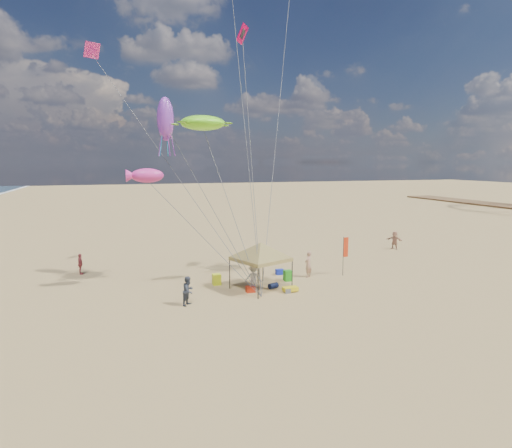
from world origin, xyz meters
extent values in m
plane|color=tan|center=(0.00, 0.00, 0.00)|extent=(280.00, 280.00, 0.00)
cylinder|color=black|center=(-1.77, 2.88, 0.92)|extent=(0.06, 0.06, 1.83)
cylinder|color=black|center=(0.78, 3.90, 0.92)|extent=(0.06, 0.06, 1.83)
cylinder|color=black|center=(-0.76, 0.33, 0.92)|extent=(0.06, 0.06, 1.83)
cylinder|color=black|center=(1.80, 1.34, 0.92)|extent=(0.06, 0.06, 1.83)
cube|color=olive|center=(0.01, 2.11, 1.94)|extent=(3.68, 3.68, 0.22)
pyramid|color=olive|center=(0.01, 2.11, 2.97)|extent=(5.17, 5.17, 0.92)
cylinder|color=black|center=(6.55, 3.47, 1.38)|extent=(0.04, 0.04, 2.75)
cube|color=red|center=(6.75, 3.50, 2.01)|extent=(0.40, 0.07, 1.38)
cube|color=#B5260E|center=(-0.77, 1.74, 0.19)|extent=(0.54, 0.38, 0.38)
cube|color=#1527AA|center=(2.46, 5.13, 0.19)|extent=(0.54, 0.38, 0.38)
cylinder|color=#0C1435|center=(0.82, 2.04, 0.18)|extent=(0.69, 0.54, 0.36)
cylinder|color=#EC590D|center=(-2.12, 4.99, 0.18)|extent=(0.54, 0.69, 0.36)
cube|color=#25921A|center=(2.39, 3.45, 0.35)|extent=(0.50, 0.50, 0.70)
cube|color=#D6EA1A|center=(-2.35, 4.01, 0.35)|extent=(0.50, 0.50, 0.70)
cube|color=slate|center=(1.30, 0.88, 0.14)|extent=(0.34, 0.30, 0.28)
cube|color=yellow|center=(1.55, 1.02, 0.20)|extent=(0.90, 0.50, 0.24)
imported|color=tan|center=(4.08, 3.89, 0.91)|extent=(0.79, 0.75, 1.82)
imported|color=#353C49|center=(-4.76, 0.52, 0.82)|extent=(0.99, 1.00, 1.63)
imported|color=beige|center=(-0.53, 1.91, 0.83)|extent=(1.21, 0.93, 1.65)
imported|color=#A64043|center=(-10.87, 9.62, 0.74)|extent=(0.41, 0.89, 1.49)
imported|color=tan|center=(15.75, 10.35, 0.82)|extent=(1.25, 1.54, 1.64)
ellipsoid|color=#79FA1F|center=(-3.07, 4.10, 10.23)|extent=(2.94, 2.44, 0.92)
ellipsoid|color=#DE3196|center=(-6.50, 3.80, 7.08)|extent=(2.14, 1.60, 0.85)
ellipsoid|color=purple|center=(-5.10, 5.93, 10.57)|extent=(1.34, 1.34, 2.76)
cube|color=#CF0044|center=(0.49, 7.46, 16.61)|extent=(1.14, 1.32, 1.13)
cube|color=#DE277C|center=(-9.46, 12.89, 16.02)|extent=(1.25, 0.98, 1.05)
camera|label=1|loc=(-8.54, -22.76, 7.85)|focal=30.59mm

